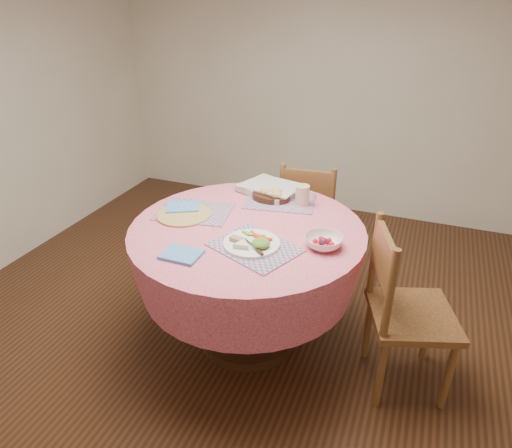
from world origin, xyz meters
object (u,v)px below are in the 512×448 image
Objects in this scene: chair_right at (403,308)px; wicker_trivet at (184,214)px; dinner_plate at (253,243)px; dining_table at (247,259)px; latte_mug at (303,195)px; fruit_bowl at (323,242)px; chair_back at (308,217)px; bread_bowl at (272,195)px.

wicker_trivet is at bearing 69.91° from chair_right.
dining_table is at bearing 119.84° from dinner_plate.
fruit_bowl is (0.23, -0.42, -0.04)m from latte_mug.
chair_back is at bearing 99.05° from latte_mug.
fruit_bowl is at bearing 20.61° from dinner_plate.
chair_right is 0.97m from bread_bowl.
wicker_trivet is 1.08× the size of dinner_plate.
bread_bowl reaches higher than fruit_bowl.
chair_back reaches higher than bread_bowl.
chair_back is 1.00m from wicker_trivet.
dinner_plate is (-0.73, -0.15, 0.30)m from chair_right.
chair_right reaches higher than wicker_trivet.
chair_back reaches higher than dinner_plate.
fruit_bowl is at bearing -7.15° from dining_table.
wicker_trivet is (-1.21, 0.02, 0.28)m from chair_right.
latte_mug is (0.19, -0.01, 0.03)m from bread_bowl.
dining_table is 0.44m from bread_bowl.
dining_table is 10.60× the size of latte_mug.
chair_back is (0.12, 0.82, -0.10)m from dining_table.
chair_right reaches higher than latte_mug.
wicker_trivet is at bearing 159.53° from dinner_plate.
chair_back is 3.13× the size of dinner_plate.
dinner_plate is at bearing 82.96° from chair_right.
chair_back reaches higher than fruit_bowl.
bread_bowl is (-0.10, 0.55, 0.01)m from dinner_plate.
fruit_bowl is (0.80, -0.06, 0.02)m from wicker_trivet.
latte_mug is at bearing 118.25° from fruit_bowl.
bread_bowl is at bearing 89.63° from dining_table.
wicker_trivet is (-0.38, 0.01, 0.20)m from dining_table.
dinner_plate reaches higher than wicker_trivet.
chair_right is at bearing -31.25° from latte_mug.
chair_right is 3.27× the size of dinner_plate.
dining_table is at bearing 76.53° from chair_back.
dining_table is at bearing 69.76° from chair_right.
chair_right is 7.73× the size of latte_mug.
chair_right is 0.51m from fruit_bowl.
dining_table is at bearing -0.81° from wicker_trivet.
latte_mug is at bearing 80.08° from dinner_plate.
dinner_plate is at bearing -60.16° from dining_table.
chair_right is at bearing -25.47° from bread_bowl.
latte_mug reaches higher than wicker_trivet.
bread_bowl is (-0.83, 0.39, 0.31)m from chair_right.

